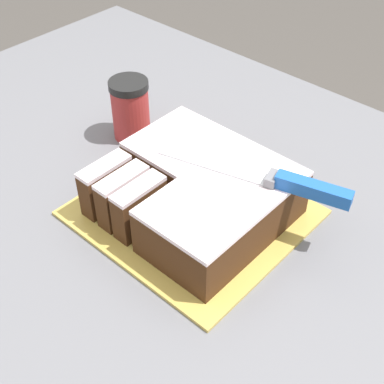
{
  "coord_description": "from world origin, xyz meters",
  "views": [
    {
      "loc": [
        0.46,
        -0.41,
        1.57
      ],
      "look_at": [
        0.04,
        0.06,
        1.01
      ],
      "focal_mm": 50.0,
      "sensor_mm": 36.0,
      "label": 1
    }
  ],
  "objects": [
    {
      "name": "cake",
      "position": [
        0.04,
        0.06,
        1.01
      ],
      "size": [
        0.28,
        0.25,
        0.08
      ],
      "color": "#472814",
      "rests_on": "cake_board"
    },
    {
      "name": "cake_board",
      "position": [
        0.04,
        0.06,
        0.96
      ],
      "size": [
        0.34,
        0.31,
        0.01
      ],
      "color": "gold",
      "rests_on": "countertop"
    },
    {
      "name": "countertop",
      "position": [
        0.0,
        0.0,
        0.48
      ],
      "size": [
        1.4,
        1.1,
        0.96
      ],
      "color": "slate",
      "rests_on": "ground_plane"
    },
    {
      "name": "knife",
      "position": [
        0.17,
        0.12,
        1.06
      ],
      "size": [
        0.3,
        0.11,
        0.02
      ],
      "rotation": [
        0.0,
        0.0,
        3.41
      ],
      "color": "silver",
      "rests_on": "cake"
    },
    {
      "name": "coffee_cup",
      "position": [
        -0.2,
        0.14,
        1.02
      ],
      "size": [
        0.07,
        0.07,
        0.12
      ],
      "color": "#B23333",
      "rests_on": "countertop"
    }
  ]
}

